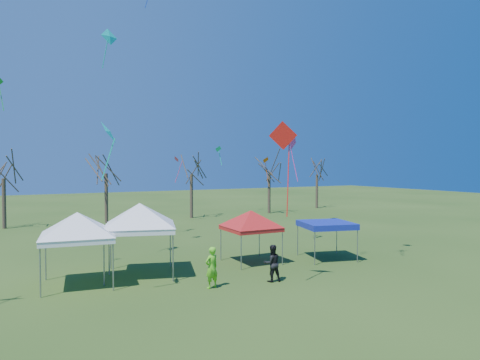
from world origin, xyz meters
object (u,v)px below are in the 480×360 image
Objects in this scene: tree_3 at (191,159)px; tent_white_west at (77,217)px; tent_blue at (327,225)px; tree_1 at (3,161)px; tree_5 at (317,163)px; tree_4 at (269,159)px; person_green at (212,267)px; tent_white_mid at (140,208)px; tent_red at (251,214)px; tree_2 at (106,156)px; person_dark at (272,263)px.

tent_white_west is at bearing -123.52° from tree_3.
tent_white_west is 13.45m from tent_blue.
tree_1 reaches higher than tent_blue.
tree_5 reaches higher than tent_white_west.
tree_4 reaches higher than person_green.
tree_5 is (17.69, 2.02, -0.35)m from tree_3.
tent_white_mid is at bearing -142.07° from tree_5.
tree_4 is 2.07× the size of tent_red.
tree_5 is 1.74× the size of tent_white_west.
tree_3 is at bearing 77.45° from tent_red.
tree_1 is at bearing -87.31° from person_green.
tent_white_west is 6.44m from person_green.
tree_1 is at bearing 106.56° from tent_white_mid.
tree_2 reaches higher than tent_red.
tent_white_west is 9.09m from person_dark.
tent_white_west reaches higher than tent_blue.
tree_3 is 25.31m from person_dark.
person_dark is (-14.88, -24.09, -5.20)m from tree_4.
person_dark is at bearing -83.37° from tree_2.
tent_blue is at bearing -16.30° from tent_red.
tree_3 is 1.00× the size of tree_4.
tree_1 is 0.92× the size of tree_2.
tent_white_mid is 10.62m from tent_blue.
tree_5 is at bearing 3.70° from tree_2.
tree_2 reaches higher than tree_4.
person_green is at bearing -164.99° from tent_blue.
person_green reaches higher than person_dark.
tree_2 is 1.04× the size of tree_4.
tent_red reaches higher than person_green.
person_green is (8.33, -24.37, -4.88)m from tree_1.
tent_white_mid is at bearing 8.90° from tent_white_west.
person_green is (-26.15, -25.79, -4.82)m from tree_5.
person_dark is (-5.33, -2.57, -1.11)m from tent_blue.
tent_white_west is (-22.92, -20.48, -2.98)m from tree_4.
tree_2 is 20.74m from tent_white_mid.
tent_white_west is 1.13× the size of tent_red.
tent_white_mid is 6.97m from person_dark.
tent_white_west is at bearing -103.99° from tree_2.
tree_2 is 2.47× the size of tent_blue.
tent_red is (9.08, 0.22, -0.37)m from tent_white_west.
tent_white_mid is at bearing 171.84° from tent_blue.
tree_4 is 4.60× the size of person_dark.
tree_4 is 24.77m from tent_red.
tent_red is 1.15× the size of tent_blue.
tree_3 reaches higher than tent_red.
tent_blue is at bearing -127.23° from tree_5.
tree_3 is at bearing -93.37° from person_dark.
tree_3 is at bearing 179.74° from tree_4.
tree_1 is 2.27× the size of tent_blue.
tree_1 is at bearing 120.43° from tent_red.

